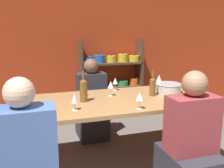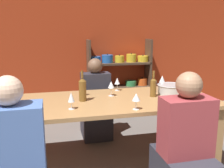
{
  "view_description": "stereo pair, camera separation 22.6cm",
  "coord_description": "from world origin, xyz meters",
  "px_view_note": "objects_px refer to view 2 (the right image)",
  "views": [
    {
      "loc": [
        -1.01,
        -0.83,
        1.54
      ],
      "look_at": [
        -0.13,
        1.87,
        0.92
      ],
      "focal_mm": 42.0,
      "sensor_mm": 36.0,
      "label": 1
    },
    {
      "loc": [
        -0.79,
        -0.9,
        1.54
      ],
      "look_at": [
        -0.13,
        1.87,
        0.92
      ],
      "focal_mm": 42.0,
      "sensor_mm": 36.0,
      "label": 2
    }
  ],
  "objects_px": {
    "wine_glass_empty_b": "(117,81)",
    "wine_glass_red_b": "(71,98)",
    "wine_glass_empty_d": "(190,86)",
    "wine_glass_red_a": "(162,79)",
    "wine_glass_empty_c": "(136,97)",
    "wine_glass_empty_f": "(111,85)",
    "wine_bottle_green": "(153,87)",
    "mixing_bowl": "(170,89)",
    "person_far_a": "(96,109)",
    "shelf_unit": "(120,81)",
    "person_near_a": "(184,160)",
    "dining_table": "(114,107)",
    "wine_glass_empty_e": "(31,106)",
    "wine_glass_empty_a": "(83,85)",
    "wine_bottle_dark": "(83,89)",
    "cell_phone": "(171,102)"
  },
  "relations": [
    {
      "from": "wine_glass_empty_d",
      "to": "wine_glass_red_b",
      "type": "distance_m",
      "value": 1.41
    },
    {
      "from": "dining_table",
      "to": "wine_bottle_dark",
      "type": "relative_size",
      "value": 6.78
    },
    {
      "from": "wine_glass_empty_b",
      "to": "wine_glass_red_b",
      "type": "distance_m",
      "value": 0.88
    },
    {
      "from": "wine_glass_red_a",
      "to": "person_near_a",
      "type": "distance_m",
      "value": 1.26
    },
    {
      "from": "wine_glass_empty_d",
      "to": "wine_glass_red_a",
      "type": "relative_size",
      "value": 0.81
    },
    {
      "from": "mixing_bowl",
      "to": "wine_glass_empty_a",
      "type": "relative_size",
      "value": 1.77
    },
    {
      "from": "mixing_bowl",
      "to": "person_near_a",
      "type": "relative_size",
      "value": 0.26
    },
    {
      "from": "wine_glass_empty_d",
      "to": "wine_glass_red_b",
      "type": "bearing_deg",
      "value": -170.36
    },
    {
      "from": "wine_bottle_dark",
      "to": "wine_glass_red_a",
      "type": "xyz_separation_m",
      "value": [
        1.04,
        0.29,
        -0.0
      ]
    },
    {
      "from": "dining_table",
      "to": "wine_glass_empty_e",
      "type": "relative_size",
      "value": 13.69
    },
    {
      "from": "wine_glass_empty_b",
      "to": "wine_glass_empty_f",
      "type": "relative_size",
      "value": 0.93
    },
    {
      "from": "dining_table",
      "to": "wine_bottle_dark",
      "type": "xyz_separation_m",
      "value": [
        -0.34,
        0.02,
        0.22
      ]
    },
    {
      "from": "shelf_unit",
      "to": "wine_glass_red_b",
      "type": "xyz_separation_m",
      "value": [
        -1.06,
        -2.1,
        0.32
      ]
    },
    {
      "from": "wine_glass_empty_b",
      "to": "wine_glass_empty_e",
      "type": "bearing_deg",
      "value": -140.15
    },
    {
      "from": "wine_bottle_green",
      "to": "cell_phone",
      "type": "relative_size",
      "value": 1.82
    },
    {
      "from": "wine_glass_empty_b",
      "to": "wine_glass_empty_e",
      "type": "relative_size",
      "value": 0.99
    },
    {
      "from": "wine_glass_empty_f",
      "to": "wine_glass_empty_c",
      "type": "bearing_deg",
      "value": -78.31
    },
    {
      "from": "wine_glass_empty_a",
      "to": "wine_glass_red_b",
      "type": "xyz_separation_m",
      "value": [
        -0.18,
        -0.49,
        -0.02
      ]
    },
    {
      "from": "cell_phone",
      "to": "person_far_a",
      "type": "height_order",
      "value": "person_far_a"
    },
    {
      "from": "wine_glass_empty_a",
      "to": "dining_table",
      "type": "bearing_deg",
      "value": -39.65
    },
    {
      "from": "wine_bottle_dark",
      "to": "person_far_a",
      "type": "height_order",
      "value": "person_far_a"
    },
    {
      "from": "wine_glass_empty_c",
      "to": "wine_glass_red_b",
      "type": "bearing_deg",
      "value": 165.3
    },
    {
      "from": "wine_glass_empty_c",
      "to": "wine_glass_empty_f",
      "type": "height_order",
      "value": "wine_glass_empty_f"
    },
    {
      "from": "wine_glass_empty_a",
      "to": "wine_glass_empty_e",
      "type": "xyz_separation_m",
      "value": [
        -0.53,
        -0.67,
        -0.02
      ]
    },
    {
      "from": "wine_bottle_green",
      "to": "mixing_bowl",
      "type": "bearing_deg",
      "value": 17.37
    },
    {
      "from": "wine_glass_red_a",
      "to": "wine_glass_red_b",
      "type": "height_order",
      "value": "wine_glass_red_a"
    },
    {
      "from": "wine_glass_empty_a",
      "to": "wine_glass_empty_e",
      "type": "height_order",
      "value": "wine_glass_empty_a"
    },
    {
      "from": "dining_table",
      "to": "wine_glass_empty_d",
      "type": "xyz_separation_m",
      "value": [
        0.91,
        -0.0,
        0.19
      ]
    },
    {
      "from": "mixing_bowl",
      "to": "wine_bottle_green",
      "type": "height_order",
      "value": "wine_bottle_green"
    },
    {
      "from": "wine_glass_red_a",
      "to": "wine_glass_red_b",
      "type": "distance_m",
      "value": 1.3
    },
    {
      "from": "wine_glass_empty_b",
      "to": "wine_glass_red_b",
      "type": "xyz_separation_m",
      "value": [
        -0.62,
        -0.63,
        -0.0
      ]
    },
    {
      "from": "wine_bottle_dark",
      "to": "wine_glass_empty_e",
      "type": "xyz_separation_m",
      "value": [
        -0.5,
        -0.44,
        -0.02
      ]
    },
    {
      "from": "shelf_unit",
      "to": "wine_glass_red_b",
      "type": "bearing_deg",
      "value": -116.88
    },
    {
      "from": "shelf_unit",
      "to": "wine_glass_empty_d",
      "type": "distance_m",
      "value": 1.92
    },
    {
      "from": "wine_glass_empty_a",
      "to": "wine_glass_empty_f",
      "type": "height_order",
      "value": "wine_glass_empty_a"
    },
    {
      "from": "wine_glass_red_b",
      "to": "person_near_a",
      "type": "distance_m",
      "value": 1.16
    },
    {
      "from": "wine_glass_empty_e",
      "to": "wine_glass_empty_a",
      "type": "bearing_deg",
      "value": 51.61
    },
    {
      "from": "mixing_bowl",
      "to": "wine_glass_red_b",
      "type": "bearing_deg",
      "value": -164.5
    },
    {
      "from": "wine_bottle_green",
      "to": "shelf_unit",
      "type": "bearing_deg",
      "value": 86.06
    },
    {
      "from": "wine_bottle_green",
      "to": "wine_glass_empty_e",
      "type": "xyz_separation_m",
      "value": [
        -1.29,
        -0.43,
        -0.01
      ]
    },
    {
      "from": "wine_glass_empty_b",
      "to": "person_near_a",
      "type": "xyz_separation_m",
      "value": [
        0.28,
        -1.21,
        -0.45
      ]
    },
    {
      "from": "wine_glass_empty_a",
      "to": "wine_glass_empty_c",
      "type": "bearing_deg",
      "value": -57.23
    },
    {
      "from": "wine_glass_empty_c",
      "to": "wine_glass_empty_f",
      "type": "xyz_separation_m",
      "value": [
        -0.11,
        0.55,
        0.01
      ]
    },
    {
      "from": "shelf_unit",
      "to": "wine_glass_empty_e",
      "type": "xyz_separation_m",
      "value": [
        -1.42,
        -2.28,
        0.31
      ]
    },
    {
      "from": "shelf_unit",
      "to": "person_near_a",
      "type": "height_order",
      "value": "shelf_unit"
    },
    {
      "from": "shelf_unit",
      "to": "wine_glass_red_a",
      "type": "xyz_separation_m",
      "value": [
        0.11,
        -1.55,
        0.33
      ]
    },
    {
      "from": "wine_glass_empty_e",
      "to": "cell_phone",
      "type": "bearing_deg",
      "value": 6.57
    },
    {
      "from": "wine_bottle_dark",
      "to": "wine_glass_empty_a",
      "type": "distance_m",
      "value": 0.23
    },
    {
      "from": "wine_glass_empty_f",
      "to": "wine_glass_red_a",
      "type": "bearing_deg",
      "value": 12.77
    },
    {
      "from": "wine_glass_red_b",
      "to": "person_far_a",
      "type": "bearing_deg",
      "value": 68.68
    }
  ]
}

